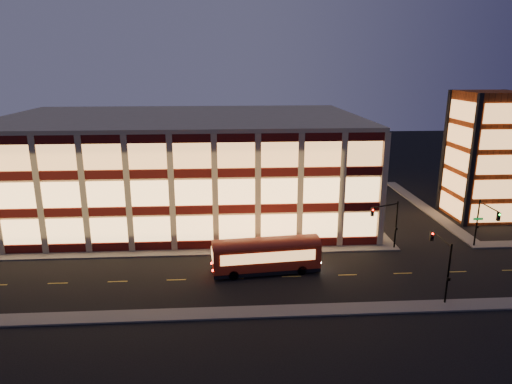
{
  "coord_description": "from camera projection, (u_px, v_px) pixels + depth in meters",
  "views": [
    {
      "loc": [
        3.49,
        -49.43,
        21.49
      ],
      "look_at": [
        7.17,
        8.0,
        5.39
      ],
      "focal_mm": 32.0,
      "sensor_mm": 36.0,
      "label": 1
    }
  ],
  "objects": [
    {
      "name": "sidewalk_tower_west",
      "position": [
        423.0,
        206.0,
        71.49
      ],
      "size": [
        2.0,
        30.0,
        0.15
      ],
      "primitive_type": "cube",
      "color": "#514F4C",
      "rests_on": "ground"
    },
    {
      "name": "traffic_signal_far",
      "position": [
        388.0,
        218.0,
        53.57
      ],
      "size": [
        3.79,
        1.87,
        6.0
      ],
      "color": "black",
      "rests_on": "ground"
    },
    {
      "name": "ground",
      "position": [
        199.0,
        256.0,
        53.08
      ],
      "size": [
        200.0,
        200.0,
        0.0
      ],
      "primitive_type": "plane",
      "color": "black",
      "rests_on": "ground"
    },
    {
      "name": "sidewalk_office_east",
      "position": [
        354.0,
        208.0,
        70.81
      ],
      "size": [
        2.0,
        30.0,
        0.15
      ],
      "primitive_type": "cube",
      "color": "#514F4C",
      "rests_on": "ground"
    },
    {
      "name": "stair_tower",
      "position": [
        485.0,
        156.0,
        64.6
      ],
      "size": [
        8.6,
        8.6,
        18.0
      ],
      "color": "#8C3814",
      "rests_on": "ground"
    },
    {
      "name": "trolley_bus",
      "position": [
        266.0,
        253.0,
        48.47
      ],
      "size": [
        11.61,
        4.0,
        3.85
      ],
      "rotation": [
        0.0,
        0.0,
        0.1
      ],
      "color": "#951B08",
      "rests_on": "ground"
    },
    {
      "name": "sidewalk_near",
      "position": [
        191.0,
        314.0,
        40.57
      ],
      "size": [
        100.0,
        2.0,
        0.15
      ],
      "primitive_type": "cube",
      "color": "#514F4C",
      "rests_on": "ground"
    },
    {
      "name": "traffic_signal_right",
      "position": [
        485.0,
        218.0,
        53.44
      ],
      "size": [
        1.2,
        4.37,
        6.0
      ],
      "color": "black",
      "rests_on": "ground"
    },
    {
      "name": "office_building",
      "position": [
        184.0,
        165.0,
        67.2
      ],
      "size": [
        50.45,
        30.45,
        14.5
      ],
      "color": "tan",
      "rests_on": "ground"
    },
    {
      "name": "sidewalk_office_south",
      "position": [
        174.0,
        253.0,
        53.84
      ],
      "size": [
        54.0,
        2.0,
        0.15
      ],
      "primitive_type": "cube",
      "color": "#514F4C",
      "rests_on": "ground"
    },
    {
      "name": "traffic_signal_near",
      "position": [
        442.0,
        256.0,
        42.81
      ],
      "size": [
        0.32,
        4.45,
        6.0
      ],
      "color": "black",
      "rests_on": "ground"
    }
  ]
}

